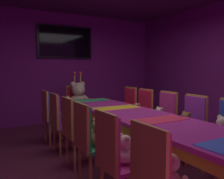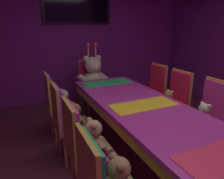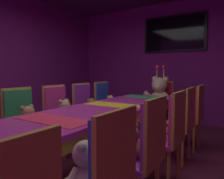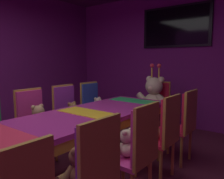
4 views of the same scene
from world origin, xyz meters
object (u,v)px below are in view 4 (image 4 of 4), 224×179
teddy_left_4 (73,112)px  teddy_right_4 (154,129)px  chair_right_2 (92,171)px  chair_right_3 (139,146)px  chair_right_5 (184,119)px  chair_left_5 (92,104)px  throne_chair (158,102)px  king_teddy_bear (154,96)px  teddy_left_5 (98,106)px  teddy_right_2 (78,167)px  teddy_right_3 (126,145)px  teddy_left_3 (39,119)px  banquet_table (52,130)px  chair_left_3 (32,117)px  chair_left_4 (67,110)px  wall_tv (175,27)px  chair_right_4 (165,129)px

teddy_left_4 → teddy_right_4: size_ratio=1.06×
chair_right_2 → chair_right_3: (0.01, 0.61, 0.00)m
chair_right_5 → chair_left_5: bearing=-1.5°
throne_chair → king_teddy_bear: bearing=-0.0°
teddy_left_5 → teddy_right_4: bearing=-23.5°
teddy_right_2 → teddy_right_3: (0.01, 0.61, -0.01)m
teddy_left_3 → chair_left_5: chair_left_5 is taller
banquet_table → teddy_right_2: 0.77m
chair_left_3 → chair_right_2: (1.68, -0.61, 0.00)m
chair_left_4 → chair_right_5: same height
teddy_right_4 → teddy_right_3: bearing=92.5°
chair_left_4 → chair_right_2: (1.69, -1.23, 0.00)m
chair_left_4 → throne_chair: same height
teddy_left_3 → king_teddy_bear: (0.68, 1.92, 0.13)m
teddy_right_4 → king_teddy_bear: bearing=-62.4°
chair_right_5 → wall_tv: wall_tv is taller
teddy_left_4 → chair_right_5: 1.64m
chair_right_4 → teddy_right_3: bearing=79.3°
king_teddy_bear → teddy_right_4: bearing=27.6°
chair_left_5 → teddy_right_3: bearing=-38.0°
chair_left_3 → teddy_right_4: (1.51, 0.61, -0.03)m
chair_right_3 → chair_right_4: bearing=-87.5°
chair_left_5 → teddy_right_4: chair_left_5 is taller
banquet_table → teddy_left_3: (-0.68, 0.31, -0.06)m
teddy_left_4 → wall_tv: 2.72m
teddy_left_3 → teddy_right_3: bearing=-0.1°
throne_chair → wall_tv: bearing=180.0°
teddy_left_5 → chair_right_3: (1.56, -1.22, 0.02)m
chair_right_2 → chair_left_4: bearing=-36.1°
chair_left_3 → teddy_left_5: bearing=84.1°
chair_left_4 → teddy_right_4: 1.53m
banquet_table → chair_left_4: size_ratio=3.77×
teddy_left_5 → king_teddy_bear: 1.01m
chair_left_5 → teddy_right_2: 2.40m
teddy_left_3 → wall_tv: (0.68, 2.80, 1.45)m
teddy_right_3 → throne_chair: size_ratio=0.29×
teddy_left_4 → king_teddy_bear: size_ratio=0.34×
teddy_left_4 → throne_chair: size_ratio=0.30×
chair_left_3 → teddy_right_2: bearing=-21.8°
teddy_left_4 → teddy_left_3: bearing=-88.6°
banquet_table → teddy_left_3: 0.75m
chair_right_2 → chair_right_5: size_ratio=1.00×
teddy_right_3 → teddy_right_4: teddy_right_3 is taller
teddy_left_5 → chair_right_2: 2.40m
chair_right_4 → chair_right_5: bearing=-91.6°
chair_right_2 → chair_right_5: same height
teddy_left_4 → chair_right_2: (1.54, -1.23, 0.02)m
teddy_left_3 → teddy_left_5: 1.21m
teddy_left_3 → chair_right_2: 1.65m
king_teddy_bear → chair_left_3: bearing=-23.3°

